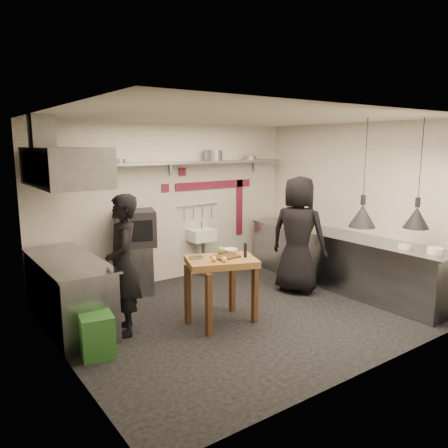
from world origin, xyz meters
TOP-DOWN VIEW (x-y plane):
  - floor at (0.00, 0.00)m, footprint 5.00×5.00m
  - ceiling at (0.00, 0.00)m, footprint 5.00×5.00m
  - wall_back at (0.00, 2.10)m, footprint 5.00×0.04m
  - wall_front at (0.00, -2.10)m, footprint 5.00×0.04m
  - wall_left at (-2.50, 0.00)m, footprint 0.04×4.20m
  - wall_right at (2.50, 0.00)m, footprint 0.04×4.20m
  - red_band_horiz at (0.95, 2.08)m, footprint 1.70×0.02m
  - red_band_vert at (1.55, 2.08)m, footprint 0.14×0.02m
  - red_tile_a at (0.25, 2.08)m, footprint 0.14×0.02m
  - red_tile_b at (-0.10, 2.08)m, footprint 0.14×0.02m
  - back_shelf at (0.00, 1.92)m, footprint 4.60×0.34m
  - shelf_bracket_left at (-1.90, 2.07)m, footprint 0.04×0.06m
  - shelf_bracket_mid at (0.00, 2.07)m, footprint 0.04×0.06m
  - shelf_bracket_right at (1.90, 2.07)m, footprint 0.04×0.06m
  - pan_far_left at (-1.36, 1.92)m, footprint 0.30×0.30m
  - pan_mid_left at (-1.02, 1.92)m, footprint 0.27×0.27m
  - stock_pot at (0.81, 1.92)m, footprint 0.37×0.37m
  - pan_right at (1.68, 1.92)m, footprint 0.31×0.31m
  - oven_stand at (-0.89, 1.76)m, footprint 0.74×0.70m
  - combi_oven at (-0.83, 1.77)m, footprint 0.80×0.77m
  - oven_door at (-0.87, 1.50)m, footprint 0.52×0.21m
  - oven_glass at (-0.88, 1.48)m, footprint 0.38×0.15m
  - hand_sink at (0.55, 1.92)m, footprint 0.46×0.34m
  - sink_tap at (0.55, 1.92)m, footprint 0.03×0.03m
  - sink_drain at (0.55, 1.88)m, footprint 0.06×0.06m
  - utensil_rail at (0.55, 2.06)m, footprint 0.90×0.02m
  - counter_right at (2.15, 0.00)m, footprint 0.70×3.80m
  - counter_right_top at (2.15, 0.00)m, footprint 0.76×3.90m
  - plate_stack at (2.12, -1.67)m, footprint 0.25×0.25m
  - small_bowl_right at (2.10, -1.23)m, footprint 0.27×0.27m
  - counter_left at (-2.15, 1.05)m, footprint 0.70×1.90m
  - counter_left_top at (-2.15, 1.05)m, footprint 0.76×2.00m
  - extractor_hood at (-2.10, 1.05)m, footprint 0.78×1.60m
  - hood_duct at (-2.35, 1.05)m, footprint 0.28×0.28m
  - green_bin at (-2.16, -0.05)m, footprint 0.42×0.42m
  - prep_table at (-0.43, -0.10)m, footprint 1.09×0.92m
  - cutting_board at (-0.36, -0.11)m, footprint 0.35×0.26m
  - pepper_mill at (-0.13, -0.25)m, footprint 0.06×0.06m
  - lemon_a at (-0.61, -0.19)m, footprint 0.09×0.09m
  - lemon_b at (-0.51, -0.29)m, footprint 0.09×0.09m
  - veg_ball at (-0.29, 0.10)m, footprint 0.13×0.13m
  - steel_tray at (-0.71, 0.08)m, footprint 0.20×0.17m
  - bowl at (-0.15, 0.07)m, footprint 0.25×0.25m
  - heat_lamp_near at (1.40, -0.96)m, footprint 0.44×0.44m
  - heat_lamp_far at (2.07, -1.38)m, footprint 0.41×0.41m
  - chef_left at (-1.64, 0.37)m, footprint 0.64×0.78m
  - chef_right at (1.38, 0.26)m, footprint 0.95×1.11m

SIDE VIEW (x-z plane):
  - floor at x=0.00m, z-range 0.00..0.00m
  - green_bin at x=-2.16m, z-range 0.00..0.50m
  - sink_drain at x=0.55m, z-range 0.01..0.67m
  - oven_stand at x=-0.89m, z-range 0.00..0.80m
  - counter_right at x=2.15m, z-range 0.00..0.90m
  - counter_left at x=-2.15m, z-range 0.00..0.90m
  - prep_table at x=-0.43m, z-range 0.00..0.92m
  - hand_sink at x=0.55m, z-range 0.67..0.89m
  - chef_left at x=-1.64m, z-range 0.00..1.83m
  - counter_right_top at x=2.15m, z-range 0.90..0.93m
  - counter_left_top at x=-2.15m, z-range 0.90..0.93m
  - cutting_board at x=-0.36m, z-range 0.92..0.94m
  - steel_tray at x=-0.71m, z-range 0.92..0.95m
  - bowl at x=-0.15m, z-range 0.92..0.98m
  - small_bowl_right at x=2.10m, z-range 0.93..0.98m
  - lemon_b at x=-0.51m, z-range 0.92..0.99m
  - sink_tap at x=0.55m, z-range 0.89..1.03m
  - lemon_a at x=-0.61m, z-range 0.92..1.00m
  - chef_right at x=1.38m, z-range 0.00..1.94m
  - veg_ball at x=-0.29m, z-range 0.92..1.02m
  - plate_stack at x=2.12m, z-range 0.93..1.02m
  - pepper_mill at x=-0.13m, z-range 0.92..1.12m
  - combi_oven at x=-0.83m, z-range 0.80..1.38m
  - oven_door at x=-0.87m, z-range 0.86..1.32m
  - oven_glass at x=-0.88m, z-range 0.92..1.26m
  - red_band_vert at x=1.55m, z-range 0.65..1.75m
  - utensil_rail at x=0.55m, z-range 1.31..1.33m
  - wall_back at x=0.00m, z-range 0.00..2.80m
  - wall_front at x=0.00m, z-range 0.00..2.80m
  - wall_left at x=-2.50m, z-range 0.00..2.80m
  - wall_right at x=2.50m, z-range 0.00..2.80m
  - red_band_horiz at x=0.95m, z-range 1.61..1.75m
  - red_tile_b at x=-0.10m, z-range 1.61..1.75m
  - red_tile_a at x=0.25m, z-range 1.88..2.02m
  - shelf_bracket_left at x=-1.90m, z-range 1.90..2.14m
  - shelf_bracket_mid at x=0.00m, z-range 1.90..2.14m
  - shelf_bracket_right at x=1.90m, z-range 1.90..2.14m
  - heat_lamp_far at x=2.07m, z-range 1.25..2.80m
  - heat_lamp_near at x=1.40m, z-range 1.28..2.80m
  - back_shelf at x=0.00m, z-range 2.10..2.14m
  - extractor_hood at x=-2.10m, z-range 1.90..2.40m
  - pan_mid_left at x=-1.02m, z-range 2.14..2.21m
  - pan_right at x=1.68m, z-range 2.14..2.22m
  - pan_far_left at x=-1.36m, z-range 2.14..2.23m
  - stock_pot at x=0.81m, z-range 2.14..2.34m
  - hood_duct at x=-2.35m, z-range 2.30..2.80m
  - ceiling at x=0.00m, z-range 2.80..2.80m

